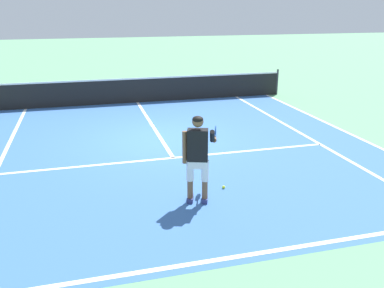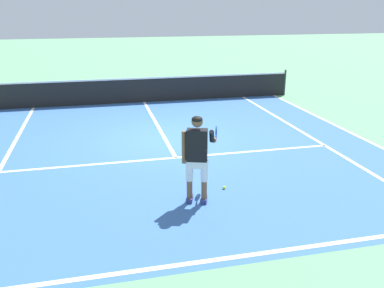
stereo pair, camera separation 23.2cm
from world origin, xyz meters
name	(u,v)px [view 1 (the left image)]	position (x,y,z in m)	size (l,w,h in m)	color
ground_plane	(161,139)	(0.00, 0.00, 0.00)	(80.00, 80.00, 0.00)	#609E70
court_inner_surface	(165,145)	(0.00, -0.55, 0.00)	(10.98, 11.20, 0.00)	#3866A8
line_baseline	(237,257)	(0.00, -5.95, 0.00)	(10.98, 0.10, 0.01)	white
line_service	(173,158)	(0.00, -1.55, 0.00)	(8.23, 0.10, 0.01)	white
line_centre_service	(151,124)	(0.00, 1.65, 0.00)	(0.10, 6.40, 0.01)	white
line_singles_left	(1,159)	(-4.12, -0.55, 0.00)	(0.10, 10.80, 0.01)	white
line_singles_right	(302,134)	(4.12, -0.55, 0.00)	(0.10, 10.80, 0.01)	white
line_doubles_right	(342,130)	(5.49, -0.55, 0.00)	(0.10, 10.80, 0.01)	white
tennis_net	(137,90)	(0.00, 4.85, 0.50)	(11.96, 0.08, 1.07)	#333338
tennis_player	(198,153)	(-0.06, -4.00, 0.99)	(0.91, 1.02, 1.71)	navy
tennis_ball_near_feet	(224,187)	(0.61, -3.58, 0.03)	(0.07, 0.07, 0.07)	#CCE02D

